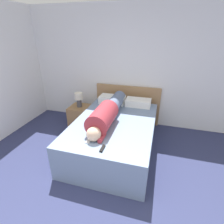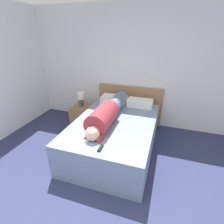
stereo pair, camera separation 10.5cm
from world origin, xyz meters
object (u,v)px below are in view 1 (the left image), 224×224
object	(u,v)px
table_lamp	(79,98)
person_lying	(107,112)
nightstand	(80,115)
cell_phone	(89,141)
bed	(114,135)
tv_remote	(102,148)
pillow_second	(138,103)
pillow_near_headboard	(112,99)

from	to	relation	value
table_lamp	person_lying	size ratio (longest dim) A/B	0.20
nightstand	cell_phone	distance (m)	1.69
bed	tv_remote	size ratio (longest dim) A/B	13.61
person_lying	tv_remote	world-z (taller)	person_lying
pillow_second	cell_phone	distance (m)	1.61
table_lamp	pillow_second	size ratio (longest dim) A/B	0.64
table_lamp	tv_remote	distance (m)	1.90
person_lying	pillow_second	distance (m)	0.94
nightstand	pillow_near_headboard	size ratio (longest dim) A/B	0.84
cell_phone	table_lamp	bearing A→B (deg)	120.70
nightstand	tv_remote	bearing A→B (deg)	-54.57
tv_remote	bed	bearing A→B (deg)	94.12
person_lying	pillow_second	size ratio (longest dim) A/B	3.21
pillow_near_headboard	bed	bearing A→B (deg)	-71.63
pillow_near_headboard	pillow_second	world-z (taller)	pillow_near_headboard
person_lying	tv_remote	distance (m)	0.86
bed	pillow_near_headboard	xyz separation A→B (m)	(-0.27, 0.83, 0.38)
bed	pillow_second	xyz separation A→B (m)	(0.30, 0.83, 0.37)
pillow_near_headboard	tv_remote	xyz separation A→B (m)	(0.33, -1.66, -0.07)
bed	tv_remote	world-z (taller)	tv_remote
nightstand	table_lamp	world-z (taller)	table_lamp
cell_phone	bed	bearing A→B (deg)	74.40
pillow_second	tv_remote	size ratio (longest dim) A/B	3.52
table_lamp	pillow_near_headboard	size ratio (longest dim) A/B	0.61
bed	pillow_second	bearing A→B (deg)	70.05
nightstand	tv_remote	xyz separation A→B (m)	(1.10, -1.54, 0.38)
bed	pillow_second	world-z (taller)	pillow_second
nightstand	cell_phone	size ratio (longest dim) A/B	3.58
bed	person_lying	bearing A→B (deg)	-178.73
bed	tv_remote	bearing A→B (deg)	-85.88
pillow_second	pillow_near_headboard	bearing A→B (deg)	180.00
pillow_near_headboard	tv_remote	world-z (taller)	pillow_near_headboard
tv_remote	person_lying	bearing A→B (deg)	102.85
pillow_near_headboard	cell_phone	size ratio (longest dim) A/B	4.27
bed	cell_phone	bearing A→B (deg)	-105.60
nightstand	table_lamp	distance (m)	0.44
nightstand	pillow_second	distance (m)	1.41
table_lamp	nightstand	bearing A→B (deg)	0.00
person_lying	bed	bearing A→B (deg)	1.27
person_lying	pillow_near_headboard	world-z (taller)	person_lying
pillow_second	table_lamp	bearing A→B (deg)	-175.23
bed	nightstand	size ratio (longest dim) A/B	4.39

